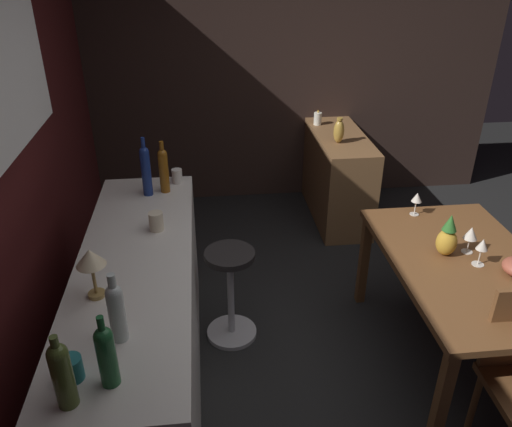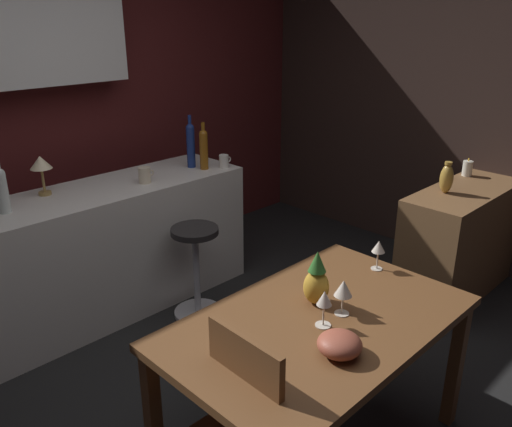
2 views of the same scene
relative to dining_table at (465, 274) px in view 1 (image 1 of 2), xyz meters
The scene contains 21 objects.
ground_plane 0.81m from the dining_table, 89.30° to the left, with size 9.00×9.00×0.00m, color black.
wall_side_right 2.75m from the dining_table, 16.90° to the left, with size 0.10×4.40×2.60m, color #33231E.
dining_table is the anchor object (origin of this frame).
kitchen_counter 1.88m from the dining_table, 90.58° to the left, with size 2.10×0.60×0.90m, color silver.
sideboard_cabinet 2.00m from the dining_table, ahead, with size 1.10×0.44×0.82m, color brown.
bar_stool 1.43m from the dining_table, 74.36° to the left, with size 0.34×0.34×0.66m.
wine_glass_left 0.24m from the dining_table, 23.97° to the right, with size 0.08×0.08×0.17m.
wine_glass_right 0.63m from the dining_table, ahead, with size 0.07×0.07×0.16m.
wine_glass_center 0.22m from the dining_table, 122.33° to the right, with size 0.07×0.07×0.17m.
pineapple_centerpiece 0.24m from the dining_table, 45.21° to the left, with size 0.12×0.12×0.26m.
wine_bottle_green 2.09m from the dining_table, 114.54° to the left, with size 0.07×0.07×0.32m.
wine_bottle_cobalt 2.05m from the dining_table, 67.55° to the left, with size 0.06×0.06×0.39m.
wine_bottle_clear 2.00m from the dining_table, 108.14° to the left, with size 0.07×0.07×0.32m.
wine_bottle_olive 2.25m from the dining_table, 115.03° to the left, with size 0.07×0.07×0.31m.
wine_bottle_amber 1.96m from the dining_table, 65.33° to the left, with size 0.06×0.06×0.35m.
cup_white 1.93m from the dining_table, 60.81° to the left, with size 0.11×0.07×0.10m.
cup_cream 1.82m from the dining_table, 80.55° to the left, with size 0.12×0.08×0.11m.
cup_teal 2.19m from the dining_table, 112.01° to the left, with size 0.12×0.09×0.10m.
counter_lamp 2.08m from the dining_table, 98.63° to the left, with size 0.14×0.14×0.26m.
pillar_candle_tall 2.33m from the dining_table, ahead, with size 0.07×0.07×0.14m.
vase_brass 1.83m from the dining_table, ahead, with size 0.09×0.09×0.22m.
Camera 1 is at (-2.30, 1.00, 2.38)m, focal length 35.74 mm.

